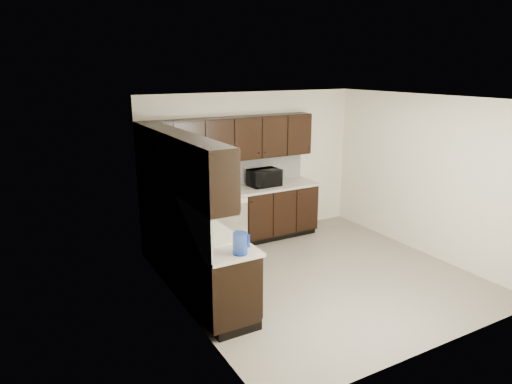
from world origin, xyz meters
TOP-DOWN VIEW (x-y plane):
  - floor at (0.00, 0.00)m, footprint 4.00×4.00m
  - ceiling at (0.00, 0.00)m, footprint 4.00×4.00m
  - wall_back at (0.00, 2.00)m, footprint 4.00×0.02m
  - wall_left at (-2.00, 0.00)m, footprint 0.02×4.00m
  - wall_right at (2.00, 0.00)m, footprint 0.02×4.00m
  - wall_front at (0.00, -2.00)m, footprint 4.00×0.02m
  - lower_cabinets at (-1.01, 1.11)m, footprint 3.00×2.80m
  - countertop at (-1.01, 1.11)m, footprint 3.03×2.83m
  - backsplash at (-1.22, 1.32)m, footprint 3.00×2.80m
  - upper_cabinets at (-1.10, 1.20)m, footprint 3.00×2.80m
  - dishwasher at (-0.70, 1.41)m, footprint 0.58×0.04m
  - sink at (-1.68, -0.01)m, footprint 0.54×0.82m
  - microwave at (0.07, 1.70)m, footprint 0.53×0.37m
  - soap_bottle_a at (-1.48, 0.67)m, footprint 0.10×0.10m
  - soap_bottle_b at (-1.82, -0.09)m, footprint 0.10×0.10m
  - toaster_oven at (-1.06, 1.71)m, footprint 0.39×0.34m
  - storage_bin at (-1.65, 1.35)m, footprint 0.56×0.48m
  - blue_pitcher at (-1.62, -0.70)m, footprint 0.17×0.17m
  - teal_tumbler at (-1.49, 1.35)m, footprint 0.10×0.10m
  - paper_towel_roll at (-1.57, 0.85)m, footprint 0.16×0.16m

SIDE VIEW (x-z plane):
  - floor at x=0.00m, z-range 0.00..0.00m
  - lower_cabinets at x=-1.01m, z-range -0.04..0.86m
  - dishwasher at x=-0.70m, z-range 0.16..0.94m
  - sink at x=-1.68m, z-range 0.67..1.09m
  - countertop at x=-1.01m, z-range 0.90..0.94m
  - teal_tumbler at x=-1.49m, z-range 0.94..1.12m
  - storage_bin at x=-1.65m, z-range 0.94..1.13m
  - soap_bottle_a at x=-1.48m, z-range 0.94..1.14m
  - toaster_oven at x=-1.06m, z-range 0.94..1.15m
  - soap_bottle_b at x=-1.82m, z-range 0.94..1.15m
  - blue_pitcher at x=-1.62m, z-range 0.94..1.18m
  - microwave at x=0.07m, z-range 0.94..1.23m
  - paper_towel_roll at x=-1.57m, z-range 0.94..1.27m
  - backsplash at x=-1.22m, z-range 0.94..1.42m
  - wall_back at x=0.00m, z-range 0.00..2.50m
  - wall_left at x=-2.00m, z-range 0.00..2.50m
  - wall_right at x=2.00m, z-range 0.00..2.50m
  - wall_front at x=0.00m, z-range 0.00..2.50m
  - upper_cabinets at x=-1.10m, z-range 1.42..2.12m
  - ceiling at x=0.00m, z-range 2.50..2.50m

